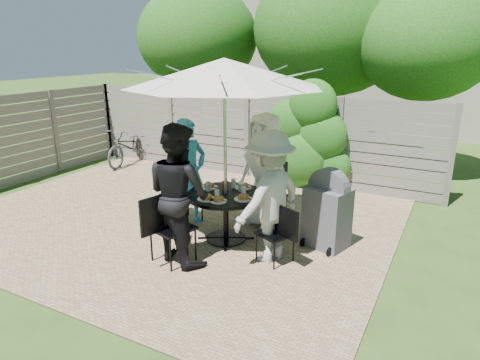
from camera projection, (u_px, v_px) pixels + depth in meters
The scene contains 24 objects.
backyard_envelope at pixel (344, 50), 14.83m from camera, with size 60.00×60.00×5.00m.
patio_table at pixel (226, 208), 6.21m from camera, with size 1.40×1.40×0.73m.
umbrella at pixel (224, 73), 5.64m from camera, with size 3.38×3.38×2.61m.
chair_back at pixel (269, 206), 6.93m from camera, with size 0.56×0.72×0.94m.
person_back at pixel (264, 170), 6.65m from camera, with size 0.89×0.58×1.82m, color white.
chair_left at pixel (185, 207), 6.94m from camera, with size 0.68×0.54×0.88m.
person_left at pixel (189, 173), 6.67m from camera, with size 0.63×0.41×1.72m, color teal.
chair_front at pixel (172, 242), 5.63m from camera, with size 0.59×0.76×0.99m.
person_front at pixel (179, 194), 5.53m from camera, with size 0.91×0.71×1.86m, color black.
chair_right at pixel (276, 245), 5.64m from camera, with size 0.64×0.53×0.83m.
person_right at pixel (269, 197), 5.54m from camera, with size 1.14×0.66×1.77m, color #AAA8A5.
plate_back at pixel (243, 186), 6.38m from camera, with size 0.26×0.26×0.06m.
plate_left at pixel (209, 186), 6.38m from camera, with size 0.26×0.26×0.06m.
plate_front at pixel (207, 198), 5.90m from camera, with size 0.26×0.26×0.06m.
plate_right at pixel (243, 198), 5.90m from camera, with size 0.26×0.26×0.06m.
plate_extra at pixel (219, 200), 5.82m from camera, with size 0.24×0.24×0.06m.
glass_back at pixel (233, 183), 6.37m from camera, with size 0.07×0.07×0.14m, color silver.
glass_left at pixel (208, 186), 6.23m from camera, with size 0.07×0.07×0.14m, color silver.
glass_front at pixel (217, 195), 5.88m from camera, with size 0.07×0.07×0.14m, color silver.
glass_right at pixel (244, 191), 6.02m from camera, with size 0.07×0.07×0.14m, color silver.
syrup_jug at pixel (225, 186), 6.20m from camera, with size 0.09×0.09×0.16m, color #59280C.
coffee_cup at pixel (241, 188), 6.21m from camera, with size 0.08×0.08×0.12m, color #C6B293.
bicycle at pixel (130, 146), 10.35m from camera, with size 0.60×1.71×0.90m, color #333338.
bbq_grill at pixel (327, 212), 5.99m from camera, with size 0.68×0.59×1.18m.
Camera 1 is at (4.08, -5.11, 2.76)m, focal length 32.00 mm.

